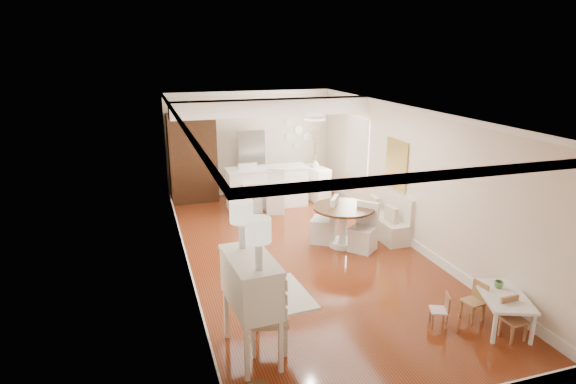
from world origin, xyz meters
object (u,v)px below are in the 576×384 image
kids_chair_b (439,310)px  fridge (264,163)px  bar_stool_right (276,192)px  kids_table (502,310)px  secretary_bureau (251,307)px  sideboard (315,183)px  dining_table (343,226)px  breakfast_counter (267,187)px  kids_chair_c (514,319)px  bar_stool_left (250,188)px  slip_chair_near (363,228)px  slip_chair_far (324,219)px  kids_chair_a (473,301)px  pantry_cabinet (193,158)px  gustavian_armchair (269,317)px

kids_chair_b → fridge: fridge is taller
bar_stool_right → kids_table: bearing=-56.4°
secretary_bureau → sideboard: 6.93m
dining_table → breakfast_counter: bearing=105.5°
kids_chair_c → fridge: size_ratio=0.33×
secretary_bureau → breakfast_counter: secretary_bureau is taller
bar_stool_left → slip_chair_near: bearing=-64.6°
dining_table → slip_chair_far: slip_chair_far is taller
kids_chair_a → dining_table: bearing=-175.1°
kids_chair_b → fridge: 7.18m
kids_chair_a → fridge: 7.25m
sideboard → kids_chair_a: bearing=-101.8°
secretary_bureau → pantry_cabinet: 7.00m
breakfast_counter → bar_stool_left: bar_stool_left is taller
dining_table → bar_stool_left: (-1.29, 2.69, 0.17)m
breakfast_counter → pantry_cabinet: (-1.70, 1.08, 0.63)m
secretary_bureau → slip_chair_near: size_ratio=1.44×
secretary_bureau → bar_stool_left: (1.31, 5.69, -0.11)m
kids_chair_c → sideboard: 6.90m
secretary_bureau → dining_table: (2.61, 2.99, -0.28)m
kids_table → kids_chair_b: kids_chair_b is taller
kids_table → breakfast_counter: 6.59m
gustavian_armchair → kids_table: 3.39m
gustavian_armchair → breakfast_counter: 6.04m
slip_chair_near → breakfast_counter: size_ratio=0.47×
bar_stool_left → fridge: size_ratio=0.65×
kids_chair_a → slip_chair_near: slip_chair_near is taller
secretary_bureau → slip_chair_far: (2.32, 3.31, -0.20)m
secretary_bureau → kids_table: secretary_bureau is taller
sideboard → gustavian_armchair: bearing=-128.9°
dining_table → slip_chair_near: 0.44m
bar_stool_left → bar_stool_right: 0.63m
slip_chair_far → breakfast_counter: bearing=-135.1°
kids_chair_c → breakfast_counter: (-1.73, 6.65, 0.21)m
dining_table → bar_stool_right: 2.52m
kids_chair_b → pantry_cabinet: (-2.64, 7.14, 0.89)m
dining_table → kids_chair_a: bearing=-77.1°
gustavian_armchair → fridge: size_ratio=0.51×
bar_stool_left → sideboard: size_ratio=1.28×
breakfast_counter → bar_stool_right: bar_stool_right is taller
slip_chair_far → fridge: 3.68m
dining_table → slip_chair_far: 0.44m
gustavian_armchair → kids_chair_c: (3.28, -0.81, -0.16)m
secretary_bureau → kids_chair_a: 3.35m
fridge → gustavian_armchair: bearing=-104.2°
slip_chair_far → pantry_cabinet: pantry_cabinet is taller
slip_chair_near → bar_stool_left: bar_stool_left is taller
bar_stool_left → pantry_cabinet: pantry_cabinet is taller
slip_chair_far → pantry_cabinet: bearing=-115.2°
breakfast_counter → sideboard: bearing=9.8°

